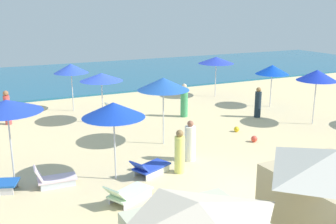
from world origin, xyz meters
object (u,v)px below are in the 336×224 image
Objects in this scene: umbrella_5 at (317,75)px; lounge_chair_9_0 at (150,167)px; lounge_chair_7_0 at (54,179)px; beachgoer_2 at (7,108)px; umbrella_4 at (163,84)px; beachgoer_0 at (180,153)px; beachgoer_3 at (258,103)px; umbrella_9 at (113,110)px; umbrella_7 at (7,106)px; lounge_chair_2_0 at (118,111)px; beach_ball_2 at (254,139)px; lounge_chair_9_1 at (128,194)px; umbrella_6 at (272,70)px; beach_ball_0 at (237,129)px; umbrella_8 at (71,68)px; beachgoer_4 at (190,142)px; cabana_1 at (332,214)px; umbrella_2 at (101,77)px; beachgoer_5 at (184,101)px; umbrella_1 at (216,60)px.

umbrella_5 is 1.71× the size of lounge_chair_9_0.
beachgoer_2 reaches higher than lounge_chair_7_0.
beachgoer_0 is at bearing -104.40° from umbrella_4.
umbrella_4 is 1.77× the size of beachgoer_3.
umbrella_9 is at bearing -169.59° from umbrella_5.
umbrella_4 is 5.94m from umbrella_7.
beach_ball_2 is at bearing -159.38° from lounge_chair_2_0.
umbrella_5 is 1.64× the size of lounge_chair_9_1.
lounge_chair_9_1 is 0.97× the size of beachgoer_2.
umbrella_6 is at bearing -112.54° from lounge_chair_2_0.
lounge_chair_7_0 is at bearing -165.74° from beach_ball_0.
lounge_chair_7_0 is (-12.80, -5.18, -1.85)m from umbrella_6.
umbrella_8 reaches higher than beachgoer_3.
beachgoer_0 is (-8.78, -5.96, -1.38)m from umbrella_6.
cabana_1 is at bearing 82.91° from beachgoer_4.
umbrella_5 reaches higher than lounge_chair_2_0.
cabana_1 is at bearing -117.65° from beach_ball_2.
umbrella_2 is 7.88m from beachgoer_3.
beachgoer_0 is at bearing -164.39° from umbrella_5.
lounge_chair_9_0 is 0.96× the size of lounge_chair_9_1.
beachgoer_3 is (9.03, 5.67, 0.49)m from lounge_chair_9_1.
umbrella_9 is 1.51× the size of beachgoer_5.
beach_ball_2 is at bearing 56.87° from beachgoer_0.
umbrella_6 is (1.39, -3.55, -0.17)m from umbrella_1.
lounge_chair_9_1 is 10.10m from beachgoer_2.
lounge_chair_9_0 is 1.11m from beachgoer_0.
umbrella_1 is 14.57m from lounge_chair_9_1.
beachgoer_3 is at bearing 71.59° from beachgoer_0.
umbrella_1 is 0.93× the size of umbrella_7.
beachgoer_4 is (5.96, -1.01, -1.78)m from umbrella_7.
umbrella_7 reaches higher than beachgoer_5.
lounge_chair_2_0 is at bearing -43.60° from lounge_chair_9_1.
beach_ball_0 is (3.64, 0.03, -2.37)m from umbrella_4.
beachgoer_2 reaches higher than beachgoer_3.
beach_ball_2 is at bearing -172.09° from beachgoer_4.
beachgoer_4 is (0.86, 0.83, -0.02)m from beachgoer_0.
umbrella_7 is 1.67× the size of lounge_chair_9_1.
beachgoer_2 is at bearing 133.93° from umbrella_4.
umbrella_1 is 7.24m from umbrella_5.
beach_ball_2 is (4.23, 1.44, -0.57)m from beachgoer_0.
beachgoer_2 is at bearing 157.03° from beachgoer_0.
umbrella_2 is 1.03× the size of umbrella_6.
umbrella_5 is 1.74× the size of beachgoer_4.
beachgoer_2 is 10.77m from beach_ball_0.
umbrella_1 is 1.64× the size of beachgoer_4.
umbrella_7 is at bearing 16.22° from lounge_chair_9_1.
umbrella_4 is 1.83× the size of beachgoer_4.
lounge_chair_7_0 is at bearing -152.82° from beachgoer_0.
cabana_1 is 1.94× the size of lounge_chair_2_0.
umbrella_1 reaches higher than umbrella_2.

